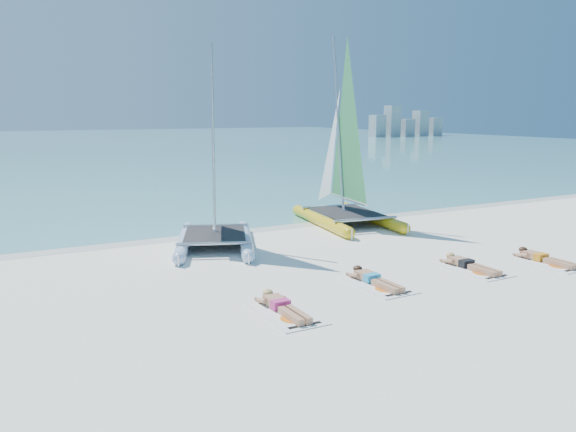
% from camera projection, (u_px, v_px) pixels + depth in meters
% --- Properties ---
extents(ground, '(140.00, 140.00, 0.00)m').
position_uv_depth(ground, '(338.00, 267.00, 14.52)').
color(ground, white).
rests_on(ground, ground).
extents(sea, '(140.00, 115.00, 0.01)m').
position_uv_depth(sea, '(58.00, 145.00, 69.14)').
color(sea, '#72BDBF').
rests_on(sea, ground).
extents(wet_sand_strip, '(140.00, 1.40, 0.01)m').
position_uv_depth(wet_sand_strip, '(251.00, 228.00, 19.29)').
color(wet_sand_strip, silver).
rests_on(wet_sand_strip, ground).
extents(distant_skyline, '(14.00, 2.00, 5.00)m').
position_uv_depth(distant_skyline, '(405.00, 124.00, 92.82)').
color(distant_skyline, '#A0A8B0').
rests_on(distant_skyline, ground).
extents(catamaran_blue, '(3.69, 5.02, 6.19)m').
position_uv_depth(catamaran_blue, '(214.00, 184.00, 16.48)').
color(catamaran_blue, '#BBD0F5').
rests_on(catamaran_blue, ground).
extents(catamaran_yellow, '(3.08, 5.52, 6.87)m').
position_uv_depth(catamaran_yellow, '(341.00, 162.00, 20.13)').
color(catamaran_yellow, gold).
rests_on(catamaran_yellow, ground).
extents(towel_a, '(1.00, 1.85, 0.02)m').
position_uv_depth(towel_a, '(286.00, 313.00, 11.13)').
color(towel_a, white).
rests_on(towel_a, ground).
extents(sunbather_a, '(0.37, 1.73, 0.26)m').
position_uv_depth(sunbather_a, '(281.00, 305.00, 11.27)').
color(sunbather_a, tan).
rests_on(sunbather_a, towel_a).
extents(towel_b, '(1.00, 1.85, 0.02)m').
position_uv_depth(towel_b, '(378.00, 285.00, 12.94)').
color(towel_b, white).
rests_on(towel_b, ground).
extents(sunbather_b, '(0.37, 1.73, 0.26)m').
position_uv_depth(sunbather_b, '(373.00, 278.00, 13.09)').
color(sunbather_b, tan).
rests_on(sunbather_b, towel_b).
extents(towel_c, '(1.00, 1.85, 0.02)m').
position_uv_depth(towel_c, '(473.00, 270.00, 14.21)').
color(towel_c, white).
rests_on(towel_c, ground).
extents(sunbather_c, '(0.37, 1.73, 0.26)m').
position_uv_depth(sunbather_c, '(468.00, 264.00, 14.35)').
color(sunbather_c, tan).
rests_on(sunbather_c, towel_c).
extents(towel_d, '(1.00, 1.85, 0.02)m').
position_uv_depth(towel_d, '(548.00, 263.00, 14.83)').
color(towel_d, white).
rests_on(towel_d, ground).
extents(sunbather_d, '(0.37, 1.73, 0.26)m').
position_uv_depth(sunbather_d, '(542.00, 257.00, 14.97)').
color(sunbather_d, tan).
rests_on(sunbather_d, towel_d).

